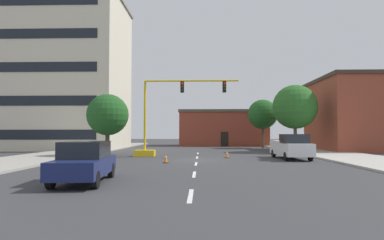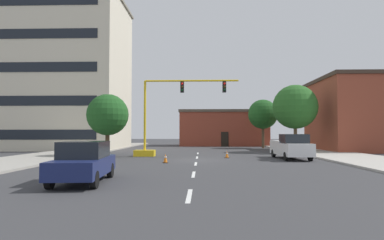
{
  "view_description": "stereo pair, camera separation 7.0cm",
  "coord_description": "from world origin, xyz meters",
  "px_view_note": "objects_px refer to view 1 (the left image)",
  "views": [
    {
      "loc": [
        0.37,
        -24.94,
        2.12
      ],
      "look_at": [
        -0.53,
        5.78,
        3.3
      ],
      "focal_mm": 30.3,
      "sensor_mm": 36.0,
      "label": 1
    },
    {
      "loc": [
        0.44,
        -24.94,
        2.12
      ],
      "look_at": [
        -0.53,
        5.78,
        3.3
      ],
      "focal_mm": 30.3,
      "sensor_mm": 36.0,
      "label": 2
    }
  ],
  "objects_px": {
    "pickup_truck_white": "(291,147)",
    "traffic_signal_gantry": "(158,131)",
    "traffic_cone_roadside_b": "(227,154)",
    "tree_left_near": "(108,115)",
    "tree_right_far": "(263,114)",
    "sedan_navy_near_left": "(85,162)",
    "tree_right_mid": "(295,107)",
    "traffic_cone_roadside_a": "(166,158)"
  },
  "relations": [
    {
      "from": "tree_right_mid",
      "to": "traffic_cone_roadside_b",
      "type": "distance_m",
      "value": 12.22
    },
    {
      "from": "traffic_cone_roadside_b",
      "to": "tree_left_near",
      "type": "bearing_deg",
      "value": 174.45
    },
    {
      "from": "tree_left_near",
      "to": "pickup_truck_white",
      "type": "bearing_deg",
      "value": -7.52
    },
    {
      "from": "sedan_navy_near_left",
      "to": "traffic_cone_roadside_b",
      "type": "distance_m",
      "value": 15.21
    },
    {
      "from": "tree_right_far",
      "to": "traffic_cone_roadside_a",
      "type": "relative_size",
      "value": 10.28
    },
    {
      "from": "tree_left_near",
      "to": "traffic_cone_roadside_b",
      "type": "distance_m",
      "value": 10.93
    },
    {
      "from": "traffic_signal_gantry",
      "to": "traffic_cone_roadside_a",
      "type": "relative_size",
      "value": 14.53
    },
    {
      "from": "tree_right_far",
      "to": "traffic_cone_roadside_a",
      "type": "height_order",
      "value": "tree_right_far"
    },
    {
      "from": "tree_right_far",
      "to": "traffic_signal_gantry",
      "type": "bearing_deg",
      "value": -129.01
    },
    {
      "from": "tree_right_far",
      "to": "tree_left_near",
      "type": "height_order",
      "value": "tree_right_far"
    },
    {
      "from": "tree_right_far",
      "to": "tree_left_near",
      "type": "bearing_deg",
      "value": -136.43
    },
    {
      "from": "traffic_signal_gantry",
      "to": "tree_left_near",
      "type": "relative_size",
      "value": 1.69
    },
    {
      "from": "traffic_signal_gantry",
      "to": "pickup_truck_white",
      "type": "height_order",
      "value": "traffic_signal_gantry"
    },
    {
      "from": "pickup_truck_white",
      "to": "sedan_navy_near_left",
      "type": "bearing_deg",
      "value": -134.17
    },
    {
      "from": "pickup_truck_white",
      "to": "traffic_cone_roadside_b",
      "type": "xyz_separation_m",
      "value": [
        -5.0,
        1.02,
        -0.68
      ]
    },
    {
      "from": "tree_right_far",
      "to": "tree_right_mid",
      "type": "bearing_deg",
      "value": -77.85
    },
    {
      "from": "traffic_signal_gantry",
      "to": "traffic_cone_roadside_a",
      "type": "xyz_separation_m",
      "value": [
        1.38,
        -6.27,
        -1.94
      ]
    },
    {
      "from": "sedan_navy_near_left",
      "to": "traffic_cone_roadside_b",
      "type": "bearing_deg",
      "value": 62.25
    },
    {
      "from": "tree_right_far",
      "to": "sedan_navy_near_left",
      "type": "xyz_separation_m",
      "value": [
        -13.19,
        -30.12,
        -3.67
      ]
    },
    {
      "from": "traffic_cone_roadside_a",
      "to": "traffic_cone_roadside_b",
      "type": "xyz_separation_m",
      "value": [
        4.62,
        4.55,
        -0.02
      ]
    },
    {
      "from": "tree_left_near",
      "to": "traffic_signal_gantry",
      "type": "bearing_deg",
      "value": 9.29
    },
    {
      "from": "traffic_signal_gantry",
      "to": "pickup_truck_white",
      "type": "bearing_deg",
      "value": -13.99
    },
    {
      "from": "tree_right_mid",
      "to": "tree_left_near",
      "type": "xyz_separation_m",
      "value": [
        -18.31,
        -7.05,
        -1.21
      ]
    },
    {
      "from": "tree_right_far",
      "to": "tree_right_mid",
      "type": "relative_size",
      "value": 0.9
    },
    {
      "from": "pickup_truck_white",
      "to": "tree_right_mid",
      "type": "bearing_deg",
      "value": 71.88
    },
    {
      "from": "traffic_signal_gantry",
      "to": "tree_right_mid",
      "type": "relative_size",
      "value": 1.28
    },
    {
      "from": "tree_right_far",
      "to": "sedan_navy_near_left",
      "type": "distance_m",
      "value": 33.08
    },
    {
      "from": "tree_right_far",
      "to": "sedan_navy_near_left",
      "type": "bearing_deg",
      "value": -113.66
    },
    {
      "from": "pickup_truck_white",
      "to": "traffic_signal_gantry",
      "type": "bearing_deg",
      "value": 166.01
    },
    {
      "from": "tree_left_near",
      "to": "sedan_navy_near_left",
      "type": "height_order",
      "value": "tree_left_near"
    },
    {
      "from": "tree_right_far",
      "to": "traffic_cone_roadside_a",
      "type": "xyz_separation_m",
      "value": [
        -10.73,
        -21.22,
        -4.24
      ]
    },
    {
      "from": "sedan_navy_near_left",
      "to": "traffic_cone_roadside_a",
      "type": "relative_size",
      "value": 7.28
    },
    {
      "from": "tree_right_mid",
      "to": "traffic_cone_roadside_a",
      "type": "bearing_deg",
      "value": -134.95
    },
    {
      "from": "traffic_signal_gantry",
      "to": "sedan_navy_near_left",
      "type": "distance_m",
      "value": 15.27
    },
    {
      "from": "traffic_signal_gantry",
      "to": "traffic_cone_roadside_b",
      "type": "height_order",
      "value": "traffic_signal_gantry"
    },
    {
      "from": "tree_right_far",
      "to": "pickup_truck_white",
      "type": "distance_m",
      "value": 18.08
    },
    {
      "from": "tree_left_near",
      "to": "traffic_cone_roadside_a",
      "type": "height_order",
      "value": "tree_left_near"
    },
    {
      "from": "traffic_cone_roadside_b",
      "to": "traffic_signal_gantry",
      "type": "bearing_deg",
      "value": 164.01
    },
    {
      "from": "traffic_signal_gantry",
      "to": "tree_right_far",
      "type": "distance_m",
      "value": 19.37
    },
    {
      "from": "traffic_cone_roadside_a",
      "to": "tree_right_mid",
      "type": "bearing_deg",
      "value": 45.05
    },
    {
      "from": "pickup_truck_white",
      "to": "traffic_cone_roadside_a",
      "type": "relative_size",
      "value": 8.57
    },
    {
      "from": "traffic_signal_gantry",
      "to": "tree_right_far",
      "type": "height_order",
      "value": "traffic_signal_gantry"
    }
  ]
}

